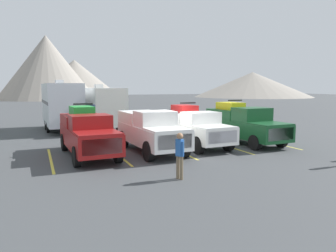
# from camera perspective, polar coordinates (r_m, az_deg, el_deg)

# --- Properties ---
(ground_plane) EXTENTS (240.00, 240.00, 0.00)m
(ground_plane) POSITION_cam_1_polar(r_m,az_deg,el_deg) (17.69, 1.17, -4.20)
(ground_plane) COLOR #3F4244
(pickup_truck_a) EXTENTS (2.33, 5.95, 2.59)m
(pickup_truck_a) POSITION_cam_1_polar(r_m,az_deg,el_deg) (16.53, -14.19, -1.03)
(pickup_truck_a) COLOR maroon
(pickup_truck_a) RESTS_ON ground
(pickup_truck_b) EXTENTS (2.34, 5.70, 2.21)m
(pickup_truck_b) POSITION_cam_1_polar(r_m,az_deg,el_deg) (16.97, -3.20, -0.64)
(pickup_truck_b) COLOR white
(pickup_truck_b) RESTS_ON ground
(pickup_truck_c) EXTENTS (2.34, 5.42, 2.52)m
(pickup_truck_c) POSITION_cam_1_polar(r_m,az_deg,el_deg) (18.58, 4.69, -0.07)
(pickup_truck_c) COLOR white
(pickup_truck_c) RESTS_ON ground
(pickup_truck_d) EXTENTS (2.40, 5.98, 2.62)m
(pickup_truck_d) POSITION_cam_1_polar(r_m,az_deg,el_deg) (20.29, 13.22, 0.48)
(pickup_truck_d) COLOR #144723
(pickup_truck_d) RESTS_ON ground
(lot_stripe_a) EXTENTS (0.12, 5.50, 0.01)m
(lot_stripe_a) POSITION_cam_1_polar(r_m,az_deg,el_deg) (16.20, -20.15, -5.67)
(lot_stripe_a) COLOR gold
(lot_stripe_a) RESTS_ON ground
(lot_stripe_b) EXTENTS (0.12, 5.50, 0.01)m
(lot_stripe_b) POSITION_cam_1_polar(r_m,az_deg,el_deg) (16.62, -8.98, -5.00)
(lot_stripe_b) COLOR gold
(lot_stripe_b) RESTS_ON ground
(lot_stripe_c) EXTENTS (0.12, 5.50, 0.01)m
(lot_stripe_c) POSITION_cam_1_polar(r_m,az_deg,el_deg) (17.63, 1.25, -4.23)
(lot_stripe_c) COLOR gold
(lot_stripe_c) RESTS_ON ground
(lot_stripe_d) EXTENTS (0.12, 5.50, 0.01)m
(lot_stripe_d) POSITION_cam_1_polar(r_m,az_deg,el_deg) (19.13, 10.11, -3.44)
(lot_stripe_d) COLOR gold
(lot_stripe_d) RESTS_ON ground
(lot_stripe_e) EXTENTS (0.12, 5.50, 0.01)m
(lot_stripe_e) POSITION_cam_1_polar(r_m,az_deg,el_deg) (21.02, 17.52, -2.73)
(lot_stripe_e) COLOR gold
(lot_stripe_e) RESTS_ON ground
(camper_trailer_a) EXTENTS (2.76, 7.90, 3.98)m
(camper_trailer_a) POSITION_cam_1_polar(r_m,az_deg,el_deg) (26.48, -18.41, 3.74)
(camper_trailer_a) COLOR silver
(camper_trailer_a) RESTS_ON ground
(camper_trailer_b) EXTENTS (2.63, 7.67, 3.64)m
(camper_trailer_b) POSITION_cam_1_polar(r_m,az_deg,el_deg) (26.05, -11.70, 3.52)
(camper_trailer_b) COLOR silver
(camper_trailer_b) RESTS_ON ground
(person_c) EXTENTS (0.29, 0.36, 1.75)m
(person_c) POSITION_cam_1_polar(r_m,az_deg,el_deg) (11.90, 2.10, -4.77)
(person_c) COLOR #726047
(person_c) RESTS_ON ground
(mountain_ridge) EXTENTS (138.27, 45.07, 17.15)m
(mountain_ridge) POSITION_cam_1_polar(r_m,az_deg,el_deg) (93.41, -17.87, 8.64)
(mountain_ridge) COLOR gray
(mountain_ridge) RESTS_ON ground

